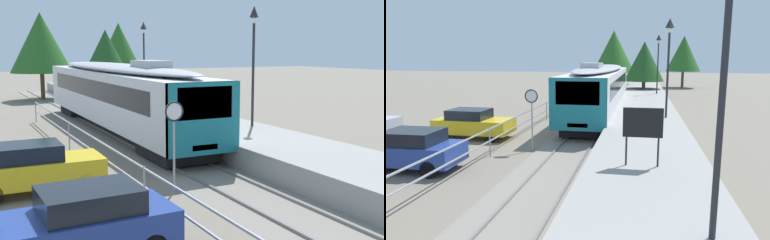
% 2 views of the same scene
% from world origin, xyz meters
% --- Properties ---
extents(ground_plane, '(160.00, 160.00, 0.00)m').
position_xyz_m(ground_plane, '(-3.00, 22.00, 0.00)').
color(ground_plane, slate).
extents(track_rails, '(3.20, 60.00, 0.14)m').
position_xyz_m(track_rails, '(0.00, 22.00, 0.03)').
color(track_rails, gray).
rests_on(track_rails, ground).
extents(commuter_train, '(2.82, 19.60, 3.74)m').
position_xyz_m(commuter_train, '(0.00, 24.33, 2.15)').
color(commuter_train, silver).
rests_on(commuter_train, track_rails).
extents(station_platform, '(3.90, 60.00, 0.90)m').
position_xyz_m(station_platform, '(3.25, 22.00, 0.45)').
color(station_platform, '#999691').
rests_on(station_platform, ground).
extents(platform_lamp_near_end, '(0.34, 0.34, 5.35)m').
position_xyz_m(platform_lamp_near_end, '(4.36, 4.76, 4.62)').
color(platform_lamp_near_end, '#232328').
rests_on(platform_lamp_near_end, station_platform).
extents(platform_lamp_mid_platform, '(0.34, 0.34, 5.35)m').
position_xyz_m(platform_lamp_mid_platform, '(4.36, 18.16, 4.62)').
color(platform_lamp_mid_platform, '#232328').
rests_on(platform_lamp_mid_platform, station_platform).
extents(platform_lamp_far_end, '(0.34, 0.34, 5.35)m').
position_xyz_m(platform_lamp_far_end, '(4.36, 31.55, 4.62)').
color(platform_lamp_far_end, '#232328').
rests_on(platform_lamp_far_end, station_platform).
extents(platform_notice_board, '(1.20, 0.08, 1.80)m').
position_xyz_m(platform_notice_board, '(3.07, 8.98, 2.19)').
color(platform_notice_board, '#232328').
rests_on(platform_notice_board, station_platform).
extents(speed_limit_sign, '(0.61, 0.10, 2.81)m').
position_xyz_m(speed_limit_sign, '(-1.82, 13.27, 2.12)').
color(speed_limit_sign, '#9EA0A5').
rests_on(speed_limit_sign, ground).
extents(carpark_fence, '(0.06, 36.06, 1.25)m').
position_xyz_m(carpark_fence, '(-3.30, 12.00, 0.91)').
color(carpark_fence, '#9EA0A5').
rests_on(carpark_fence, ground).
extents(parked_hatchback_blue, '(4.04, 1.86, 1.53)m').
position_xyz_m(parked_hatchback_blue, '(-5.54, 9.82, 0.79)').
color(parked_hatchback_blue, navy).
rests_on(parked_hatchback_blue, ground).
extents(parked_hatchback_yellow, '(4.03, 1.83, 1.53)m').
position_xyz_m(parked_hatchback_yellow, '(-5.66, 15.16, 0.79)').
color(parked_hatchback_yellow, gold).
rests_on(parked_hatchback_yellow, ground).
extents(tree_behind_carpark, '(5.29, 5.29, 7.55)m').
position_xyz_m(tree_behind_carpark, '(-0.63, 43.17, 4.96)').
color(tree_behind_carpark, brown).
rests_on(tree_behind_carpark, ground).
extents(tree_behind_station_far, '(4.22, 4.22, 5.91)m').
position_xyz_m(tree_behind_station_far, '(3.15, 36.70, 3.81)').
color(tree_behind_station_far, brown).
rests_on(tree_behind_station_far, ground).
extents(tree_distant_left, '(4.72, 4.72, 7.23)m').
position_xyz_m(tree_distant_left, '(8.59, 49.88, 4.77)').
color(tree_distant_left, brown).
rests_on(tree_distant_left, ground).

